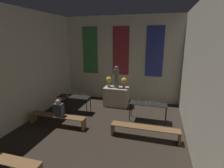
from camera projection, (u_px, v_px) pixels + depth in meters
name	position (u px, v px, depth m)	size (l,w,h in m)	color
wall_back	(121.00, 59.00, 9.49)	(6.52, 0.16, 4.55)	beige
wall_right	(210.00, 91.00, 3.87)	(0.12, 10.43, 4.55)	beige
altar	(116.00, 97.00, 9.01)	(1.22, 0.73, 0.97)	#BCB29E
statue	(116.00, 78.00, 8.75)	(0.26, 0.26, 1.11)	slate
flower_vase_left	(109.00, 80.00, 8.90)	(0.30, 0.30, 0.54)	#937A5B
flower_vase_right	(124.00, 82.00, 8.69)	(0.30, 0.30, 0.54)	#937A5B
candle_rack_left	(74.00, 98.00, 8.18)	(1.53, 0.51, 0.96)	black
candle_rack_right	(148.00, 105.00, 7.28)	(1.53, 0.51, 0.96)	black
pew_second_left	(0.00, 161.00, 4.50)	(2.36, 0.36, 0.44)	brown
pew_back_left	(57.00, 118.00, 6.95)	(2.36, 0.36, 0.44)	brown
pew_back_right	(145.00, 130.00, 6.05)	(2.36, 0.36, 0.44)	brown
person_seated	(59.00, 109.00, 6.82)	(0.36, 0.24, 0.68)	#383D47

